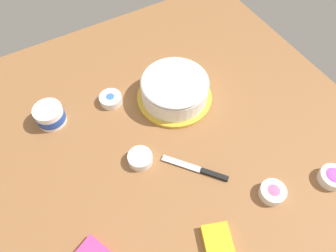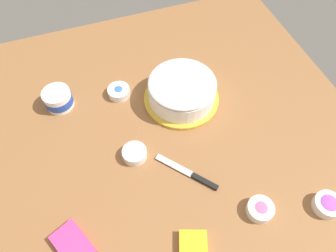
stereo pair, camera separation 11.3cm
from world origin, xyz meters
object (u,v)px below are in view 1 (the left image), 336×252
at_px(frosted_cake, 175,89).
at_px(candy_box_lower, 219,246).
at_px(spreading_knife, 201,170).
at_px(sprinkle_bowl_pink, 273,192).
at_px(sprinkle_bowl_orange, 140,158).
at_px(sprinkle_bowl_blue, 111,99).
at_px(frosting_tub, 50,115).
at_px(sprinkle_bowl_rainbow, 333,177).

relative_size(frosted_cake, candy_box_lower, 2.28).
xyz_separation_m(spreading_knife, sprinkle_bowl_pink, (-0.19, -0.15, 0.01)).
bearing_deg(candy_box_lower, spreading_knife, -0.97).
relative_size(sprinkle_bowl_orange, sprinkle_bowl_pink, 1.02).
relative_size(spreading_knife, sprinkle_bowl_blue, 2.21).
bearing_deg(spreading_knife, candy_box_lower, 159.02).
distance_m(spreading_knife, sprinkle_bowl_orange, 0.21).
bearing_deg(sprinkle_bowl_blue, sprinkle_bowl_pink, -154.20).
distance_m(frosting_tub, sprinkle_bowl_orange, 0.38).
height_order(frosted_cake, spreading_knife, frosted_cake).
bearing_deg(sprinkle_bowl_orange, frosted_cake, -53.02).
bearing_deg(sprinkle_bowl_rainbow, candy_box_lower, 89.21).
xyz_separation_m(sprinkle_bowl_pink, candy_box_lower, (-0.05, 0.24, -0.01)).
bearing_deg(sprinkle_bowl_blue, sprinkle_bowl_rainbow, -143.09).
bearing_deg(spreading_knife, sprinkle_bowl_orange, 49.78).
relative_size(sprinkle_bowl_rainbow, candy_box_lower, 0.68).
bearing_deg(sprinkle_bowl_pink, spreading_knife, 39.73).
bearing_deg(candy_box_lower, frosted_cake, 2.63).
distance_m(frosted_cake, sprinkle_bowl_orange, 0.31).
bearing_deg(frosting_tub, sprinkle_bowl_rainbow, -133.44).
bearing_deg(sprinkle_bowl_orange, frosting_tub, 33.81).
xyz_separation_m(frosted_cake, sprinkle_bowl_pink, (-0.51, -0.07, -0.04)).
distance_m(frosting_tub, candy_box_lower, 0.75).
distance_m(sprinkle_bowl_orange, sprinkle_bowl_pink, 0.45).
distance_m(spreading_knife, sprinkle_bowl_blue, 0.45).
bearing_deg(sprinkle_bowl_orange, spreading_knife, -130.22).
height_order(frosting_tub, sprinkle_bowl_blue, frosting_tub).
bearing_deg(sprinkle_bowl_orange, sprinkle_bowl_pink, -135.58).
relative_size(spreading_knife, sprinkle_bowl_rainbow, 2.20).
relative_size(frosting_tub, sprinkle_bowl_orange, 1.26).
xyz_separation_m(sprinkle_bowl_orange, candy_box_lower, (-0.37, -0.07, -0.01)).
distance_m(sprinkle_bowl_blue, candy_box_lower, 0.67).
bearing_deg(frosting_tub, sprinkle_bowl_blue, -96.16).
bearing_deg(sprinkle_bowl_rainbow, sprinkle_bowl_pink, 74.56).
height_order(frosted_cake, sprinkle_bowl_rainbow, frosted_cake).
distance_m(sprinkle_bowl_pink, candy_box_lower, 0.25).
height_order(frosted_cake, frosting_tub, frosted_cake).
relative_size(sprinkle_bowl_pink, sprinkle_bowl_rainbow, 0.96).
relative_size(spreading_knife, sprinkle_bowl_orange, 2.26).
distance_m(sprinkle_bowl_rainbow, candy_box_lower, 0.45).
distance_m(frosting_tub, sprinkle_bowl_pink, 0.83).
relative_size(frosted_cake, sprinkle_bowl_orange, 3.46).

